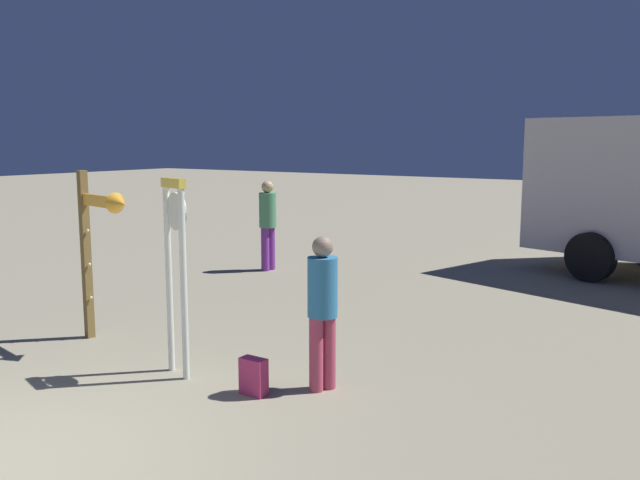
{
  "coord_description": "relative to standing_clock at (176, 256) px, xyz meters",
  "views": [
    {
      "loc": [
        4.98,
        -2.62,
        2.56
      ],
      "look_at": [
        -0.12,
        4.96,
        1.2
      ],
      "focal_mm": 38.12,
      "sensor_mm": 36.0,
      "label": 1
    }
  ],
  "objects": [
    {
      "name": "person_distant",
      "position": [
        -2.91,
        5.26,
        -0.33
      ],
      "size": [
        0.34,
        0.34,
        1.76
      ],
      "color": "#783197",
      "rests_on": "ground_plane"
    },
    {
      "name": "backpack",
      "position": [
        1.07,
        -0.01,
        -1.13
      ],
      "size": [
        0.28,
        0.18,
        0.38
      ],
      "color": "#B93163",
      "rests_on": "ground_plane"
    },
    {
      "name": "arrow_sign",
      "position": [
        -1.62,
        0.28,
        0.12
      ],
      "size": [
        1.11,
        0.38,
        2.17
      ],
      "color": "brown",
      "rests_on": "ground_plane"
    },
    {
      "name": "standing_clock",
      "position": [
        0.0,
        0.0,
        0.0
      ],
      "size": [
        0.43,
        0.21,
        2.15
      ],
      "color": "white",
      "rests_on": "ground_plane"
    },
    {
      "name": "person_near_clock",
      "position": [
        1.56,
        0.5,
        -0.42
      ],
      "size": [
        0.31,
        0.31,
        1.6
      ],
      "color": "#BC415C",
      "rests_on": "ground_plane"
    }
  ]
}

